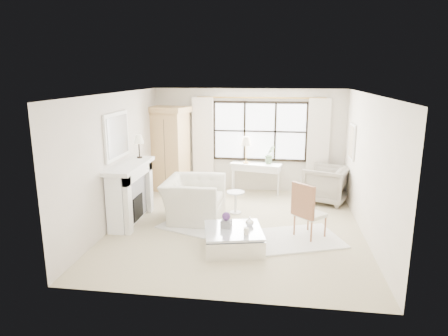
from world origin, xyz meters
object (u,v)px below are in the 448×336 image
(console_table, at_px, (256,178))
(coffee_table, at_px, (233,240))
(armoire, at_px, (168,149))
(club_armchair, at_px, (194,199))

(console_table, height_order, coffee_table, console_table)
(armoire, distance_m, coffee_table, 4.18)
(console_table, relative_size, coffee_table, 1.15)
(club_armchair, bearing_deg, console_table, -29.30)
(club_armchair, xyz_separation_m, coffee_table, (1.02, -1.42, -0.26))
(club_armchair, relative_size, coffee_table, 1.14)
(armoire, xyz_separation_m, club_armchair, (1.13, -2.03, -0.70))
(coffee_table, bearing_deg, console_table, 74.68)
(club_armchair, distance_m, coffee_table, 1.77)
(coffee_table, bearing_deg, club_armchair, 113.37)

